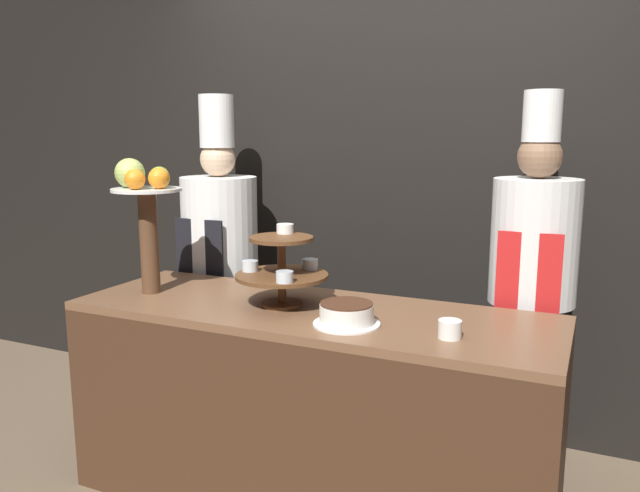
# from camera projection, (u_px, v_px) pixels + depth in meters

# --- Properties ---
(wall_back) EXTENTS (10.00, 0.06, 2.80)m
(wall_back) POSITION_uv_depth(u_px,v_px,m) (387.00, 169.00, 3.38)
(wall_back) COLOR black
(wall_back) RESTS_ON ground_plane
(buffet_counter) EXTENTS (2.04, 0.69, 0.87)m
(buffet_counter) POSITION_uv_depth(u_px,v_px,m) (310.00, 406.00, 2.68)
(buffet_counter) COLOR #422819
(buffet_counter) RESTS_ON ground_plane
(tiered_stand) EXTENTS (0.39, 0.39, 0.34)m
(tiered_stand) POSITION_uv_depth(u_px,v_px,m) (282.00, 268.00, 2.62)
(tiered_stand) COLOR brown
(tiered_stand) RESTS_ON buffet_counter
(fruit_pedestal) EXTENTS (0.31, 0.31, 0.61)m
(fruit_pedestal) POSITION_uv_depth(u_px,v_px,m) (145.00, 201.00, 2.80)
(fruit_pedestal) COLOR brown
(fruit_pedestal) RESTS_ON buffet_counter
(cake_round) EXTENTS (0.26, 0.26, 0.09)m
(cake_round) POSITION_uv_depth(u_px,v_px,m) (347.00, 314.00, 2.38)
(cake_round) COLOR white
(cake_round) RESTS_ON buffet_counter
(cup_white) EXTENTS (0.08, 0.08, 0.07)m
(cup_white) POSITION_uv_depth(u_px,v_px,m) (450.00, 329.00, 2.23)
(cup_white) COLOR white
(cup_white) RESTS_ON buffet_counter
(chef_left) EXTENTS (0.42, 0.42, 1.79)m
(chef_left) POSITION_uv_depth(u_px,v_px,m) (220.00, 251.00, 3.45)
(chef_left) COLOR black
(chef_left) RESTS_ON ground_plane
(chef_center_left) EXTENTS (0.38, 0.38, 1.77)m
(chef_center_left) POSITION_uv_depth(u_px,v_px,m) (532.00, 276.00, 2.78)
(chef_center_left) COLOR #28282D
(chef_center_left) RESTS_ON ground_plane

